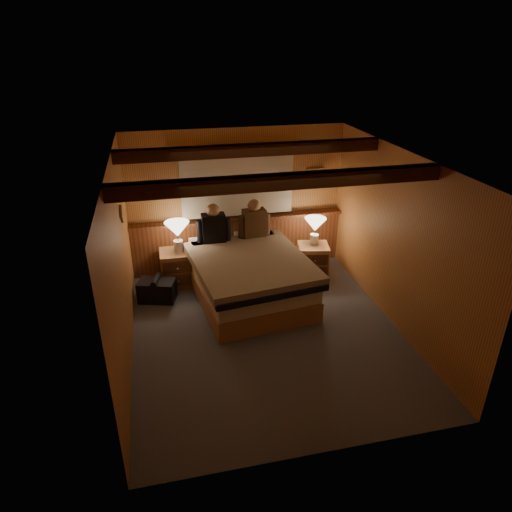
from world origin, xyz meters
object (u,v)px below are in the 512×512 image
object	(u,v)px
bed	(249,277)
lamp_left	(177,231)
lamp_right	(315,226)
person_right	(254,221)
duffel_bag	(157,290)
nightstand_right	(313,260)
person_left	(214,226)
nightstand_left	(177,268)

from	to	relation	value
bed	lamp_left	bearing A→B (deg)	137.42
lamp_right	person_right	xyz separation A→B (m)	(-0.98, 0.19, 0.10)
duffel_bag	nightstand_right	bearing A→B (deg)	22.00
person_left	lamp_right	bearing A→B (deg)	-4.25
person_left	duffel_bag	bearing A→B (deg)	-155.95
nightstand_left	nightstand_right	bearing A→B (deg)	-4.63
bed	person_left	size ratio (longest dim) A/B	3.46
lamp_left	duffel_bag	distance (m)	0.97
lamp_left	lamp_right	size ratio (longest dim) A/B	1.09
person_left	bed	bearing A→B (deg)	-58.23
duffel_bag	person_right	bearing A→B (deg)	33.29
nightstand_left	lamp_right	world-z (taller)	lamp_right
duffel_bag	lamp_left	bearing A→B (deg)	65.00
person_left	duffel_bag	distance (m)	1.33
lamp_left	nightstand_right	bearing A→B (deg)	-5.00
lamp_left	person_right	bearing A→B (deg)	2.28
lamp_right	person_right	size ratio (longest dim) A/B	0.71
person_right	person_left	bearing A→B (deg)	-178.32
nightstand_left	lamp_right	distance (m)	2.35
bed	nightstand_left	xyz separation A→B (m)	(-1.04, 0.71, -0.08)
nightstand_right	duffel_bag	bearing A→B (deg)	-162.74
nightstand_left	lamp_left	bearing A→B (deg)	-7.29
bed	person_left	xyz separation A→B (m)	(-0.42, 0.68, 0.60)
lamp_right	duffel_bag	xyz separation A→B (m)	(-2.62, -0.31, -0.70)
nightstand_left	lamp_right	bearing A→B (deg)	-3.37
nightstand_right	person_right	bearing A→B (deg)	177.43
lamp_right	bed	bearing A→B (deg)	-155.87
bed	person_left	distance (m)	1.00
nightstand_left	duffel_bag	xyz separation A→B (m)	(-0.35, -0.46, -0.12)
nightstand_right	lamp_left	bearing A→B (deg)	-173.39
nightstand_right	bed	bearing A→B (deg)	-145.74
duffel_bag	person_left	bearing A→B (deg)	40.35
nightstand_left	lamp_right	size ratio (longest dim) A/B	1.24
bed	lamp_left	world-z (taller)	lamp_left
bed	duffel_bag	distance (m)	1.42
nightstand_left	person_left	size ratio (longest dim) A/B	0.87
bed	nightstand_right	world-z (taller)	bed
nightstand_left	duffel_bag	world-z (taller)	nightstand_left
lamp_right	person_right	distance (m)	1.01
bed	nightstand_right	size ratio (longest dim) A/B	3.95
nightstand_left	nightstand_right	distance (m)	2.26
bed	person_right	xyz separation A→B (m)	(0.25, 0.75, 0.60)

